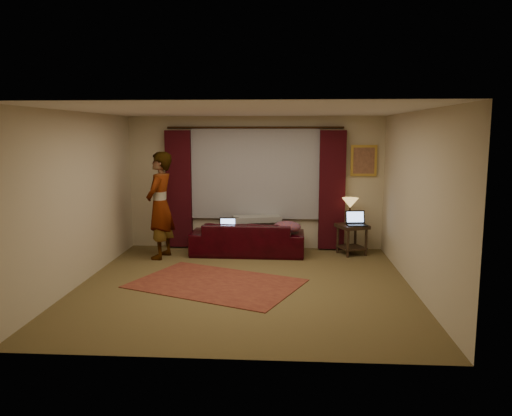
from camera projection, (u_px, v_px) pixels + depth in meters
The scene contains 20 objects.
floor at pixel (244, 285), 7.56m from camera, with size 5.00×5.00×0.01m, color brown.
ceiling at pixel (244, 111), 7.17m from camera, with size 5.00×5.00×0.02m, color silver.
wall_back at pixel (255, 183), 9.83m from camera, with size 5.00×0.02×2.60m, color beige.
wall_front at pixel (222, 235), 4.90m from camera, with size 5.00×0.02×2.60m, color beige.
wall_left at pixel (79, 199), 7.52m from camera, with size 0.02×5.00×2.60m, color beige.
wall_right at pixel (416, 202), 7.21m from camera, with size 0.02×5.00×2.60m, color beige.
sheer_curtain at pixel (255, 173), 9.74m from camera, with size 2.50×0.05×1.80m, color #939299.
drape_left at pixel (179, 189), 9.83m from camera, with size 0.50×0.14×2.30m, color #32080E.
drape_right at pixel (332, 190), 9.65m from camera, with size 0.50×0.14×2.30m, color #32080E.
curtain_rod at pixel (255, 128), 9.56m from camera, with size 0.04×0.04×3.40m, color black.
picture_frame at pixel (364, 161), 9.60m from camera, with size 0.50×0.04×0.60m, color gold.
sofa at pixel (248, 232), 9.40m from camera, with size 2.12×0.92×0.86m, color black.
throw_blanket at pixel (257, 207), 9.60m from camera, with size 0.91×0.36×0.11m, color gray.
clothing_pile at pixel (287, 228), 9.26m from camera, with size 0.53×0.40×0.22m, color brown.
laptop_sofa at pixel (229, 226), 9.29m from camera, with size 0.36×0.40×0.26m, color black, non-canonical shape.
area_rug at pixel (216, 283), 7.62m from camera, with size 2.43×1.62×0.01m, color brown.
end_table at pixel (352, 239), 9.41m from camera, with size 0.50×0.50×0.58m, color black.
tiffany_lamp at pixel (350, 211), 9.40m from camera, with size 0.31×0.31×0.49m, color olive, non-canonical shape.
laptop_table at pixel (357, 218), 9.25m from camera, with size 0.36×0.39×0.26m, color black, non-canonical shape.
person at pixel (160, 205), 9.06m from camera, with size 0.57×0.57×1.95m, color gray.
Camera 1 is at (0.64, -7.27, 2.30)m, focal length 35.00 mm.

